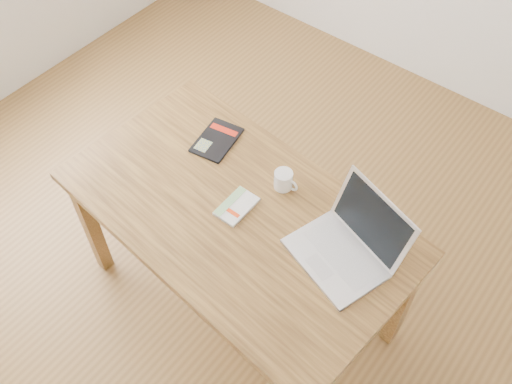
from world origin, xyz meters
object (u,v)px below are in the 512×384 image
Objects in this scene: laptop at (348,245)px; coffee_mug at (284,180)px; white_guidebook at (237,206)px; desk at (238,223)px; black_guidebook at (217,140)px.

laptop is 0.39m from coffee_mug.
laptop reaches higher than white_guidebook.
coffee_mug is at bearing -178.37° from laptop.
laptop reaches higher than desk.
laptop is (0.76, -0.13, 0.05)m from black_guidebook.
coffee_mug is at bearing -13.83° from black_guidebook.
laptop reaches higher than black_guidebook.
laptop is 3.90× the size of coffee_mug.
black_guidebook is 2.26× the size of coffee_mug.
white_guidebook is at bearing -110.60° from coffee_mug.
laptop is (0.46, 0.10, 0.05)m from white_guidebook.
black_guidebook is 0.58× the size of laptop.
coffee_mug reaches higher than desk.
white_guidebook is 0.40× the size of laptop.
desk is 8.48× the size of white_guidebook.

